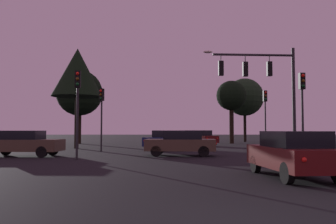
# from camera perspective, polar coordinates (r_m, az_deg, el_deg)

# --- Properties ---
(ground_plane) EXTENTS (168.00, 168.00, 0.00)m
(ground_plane) POSITION_cam_1_polar(r_m,az_deg,el_deg) (30.25, 2.98, -5.97)
(ground_plane) COLOR black
(ground_plane) RESTS_ON ground
(traffic_signal_mast_arm) EXTENTS (5.71, 0.60, 6.64)m
(traffic_signal_mast_arm) POSITION_cam_1_polar(r_m,az_deg,el_deg) (21.87, 15.95, 5.25)
(traffic_signal_mast_arm) COLOR #232326
(traffic_signal_mast_arm) RESTS_ON ground
(traffic_light_corner_left) EXTENTS (0.32, 0.36, 4.79)m
(traffic_light_corner_left) POSITION_cam_1_polar(r_m,az_deg,el_deg) (28.95, 15.96, 0.68)
(traffic_light_corner_left) COLOR #232326
(traffic_light_corner_left) RESTS_ON ground
(traffic_light_corner_right) EXTENTS (0.33, 0.37, 4.70)m
(traffic_light_corner_right) POSITION_cam_1_polar(r_m,az_deg,el_deg) (18.62, -14.89, 2.48)
(traffic_light_corner_right) COLOR #232326
(traffic_light_corner_right) RESTS_ON ground
(traffic_light_median) EXTENTS (0.37, 0.39, 4.58)m
(traffic_light_median) POSITION_cam_1_polar(r_m,az_deg,el_deg) (25.30, -11.06, 0.83)
(traffic_light_median) COLOR #232326
(traffic_light_median) RESTS_ON ground
(traffic_light_far_side) EXTENTS (0.33, 0.37, 4.67)m
(traffic_light_far_side) POSITION_cam_1_polar(r_m,az_deg,el_deg) (19.93, 21.56, 2.19)
(traffic_light_far_side) COLOR #232326
(traffic_light_far_side) RESTS_ON ground
(car_nearside_lane) EXTENTS (2.10, 4.25, 1.52)m
(car_nearside_lane) POSITION_cam_1_polar(r_m,az_deg,el_deg) (11.99, 20.15, -6.50)
(car_nearside_lane) COLOR #4C0F0F
(car_nearside_lane) RESTS_ON ground
(car_crossing_left) EXTENTS (4.34, 2.09, 1.52)m
(car_crossing_left) POSITION_cam_1_polar(r_m,az_deg,el_deg) (20.63, 2.17, -5.14)
(car_crossing_left) COLOR #473828
(car_crossing_left) RESTS_ON ground
(car_crossing_right) EXTENTS (4.58, 2.03, 1.52)m
(car_crossing_right) POSITION_cam_1_polar(r_m,az_deg,el_deg) (21.92, -23.14, -4.77)
(car_crossing_right) COLOR #473828
(car_crossing_right) RESTS_ON ground
(car_far_lane) EXTENTS (4.47, 4.51, 1.52)m
(car_far_lane) POSITION_cam_1_polar(r_m,az_deg,el_deg) (26.50, 0.55, -4.67)
(car_far_lane) COLOR #0F1947
(car_far_lane) RESTS_ON ground
(car_parked_lot) EXTENTS (3.86, 4.76, 1.52)m
(car_parked_lot) POSITION_cam_1_polar(r_m,az_deg,el_deg) (33.99, 5.02, -4.29)
(car_parked_lot) COLOR #4C0F0F
(car_parked_lot) RESTS_ON ground
(tree_left_far) EXTENTS (5.25, 5.25, 8.44)m
(tree_left_far) POSITION_cam_1_polar(r_m,az_deg,el_deg) (40.44, -14.58, 3.08)
(tree_left_far) COLOR black
(tree_left_far) RESTS_ON ground
(tree_center_horizon) EXTENTS (4.25, 4.25, 8.52)m
(tree_center_horizon) POSITION_cam_1_polar(r_m,az_deg,el_deg) (30.18, -14.92, 6.35)
(tree_center_horizon) COLOR black
(tree_center_horizon) RESTS_ON ground
(tree_right_cluster) EXTENTS (4.94, 4.94, 8.33)m
(tree_right_cluster) POSITION_cam_1_polar(r_m,az_deg,el_deg) (45.87, 12.69, 2.42)
(tree_right_cluster) COLOR black
(tree_right_cluster) RESTS_ON ground
(tree_lot_edge) EXTENTS (3.45, 3.45, 7.27)m
(tree_lot_edge) POSITION_cam_1_polar(r_m,az_deg,el_deg) (40.13, 10.54, 2.61)
(tree_lot_edge) COLOR black
(tree_lot_edge) RESTS_ON ground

